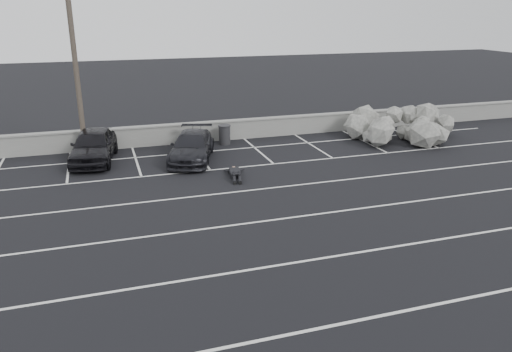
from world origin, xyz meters
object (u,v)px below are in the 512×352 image
object	(u,v)px
car_left	(94,145)
trash_bin	(225,135)
riprap_pile	(389,130)
person	(235,170)
car_right	(192,147)
utility_pole	(75,58)

from	to	relation	value
car_left	trash_bin	xyz separation A→B (m)	(6.55, 1.09, -0.25)
riprap_pile	person	size ratio (longest dim) A/B	2.60
trash_bin	person	size ratio (longest dim) A/B	0.41
car_right	utility_pole	distance (m)	6.68
car_right	trash_bin	xyz separation A→B (m)	(2.17, 2.30, -0.13)
car_right	person	distance (m)	3.11
car_right	utility_pole	size ratio (longest dim) A/B	0.49
car_left	car_right	world-z (taller)	car_left
trash_bin	person	xyz separation A→B (m)	(-0.86, -5.08, -0.28)
person	riprap_pile	bearing A→B (deg)	27.83
car_left	riprap_pile	bearing A→B (deg)	5.87
utility_pole	riprap_pile	distance (m)	16.19
car_right	trash_bin	world-z (taller)	car_right
car_right	riprap_pile	bearing A→B (deg)	19.79
car_right	utility_pole	xyz separation A→B (m)	(-4.80, 2.41, 3.97)
car_left	riprap_pile	xyz separation A→B (m)	(15.11, -0.96, -0.16)
trash_bin	riprap_pile	xyz separation A→B (m)	(8.56, -2.05, 0.09)
trash_bin	car_right	bearing A→B (deg)	-133.45
person	car_left	bearing A→B (deg)	154.96
riprap_pile	person	distance (m)	9.90
car_left	trash_bin	distance (m)	6.65
car_right	utility_pole	world-z (taller)	utility_pole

